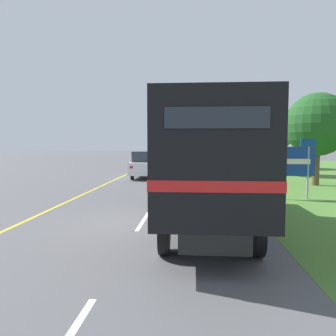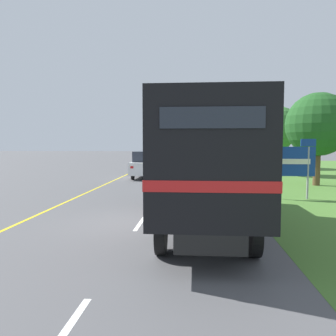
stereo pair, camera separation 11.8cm
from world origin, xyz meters
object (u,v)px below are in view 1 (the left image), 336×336
roadside_tree_near (317,125)px  lead_car_silver_ahead (196,159)px  roadside_tree_mid (276,128)px  horse_trailer_truck (206,160)px  highway_sign (293,162)px  delineator_post (263,193)px  roadside_tree_far (269,134)px  lead_car_white (146,164)px

roadside_tree_near → lead_car_silver_ahead: bearing=118.7°
roadside_tree_mid → horse_trailer_truck: bearing=-110.2°
highway_sign → delineator_post: 2.68m
roadside_tree_near → roadside_tree_mid: size_ratio=1.00×
lead_car_silver_ahead → roadside_tree_far: size_ratio=0.77×
roadside_tree_near → delineator_post: roadside_tree_near is taller
horse_trailer_truck → roadside_tree_far: size_ratio=1.56×
roadside_tree_mid → roadside_tree_near: bearing=-83.9°
lead_car_white → highway_sign: 11.56m
lead_car_silver_ahead → roadside_tree_near: bearing=-61.3°
roadside_tree_near → roadside_tree_far: 14.33m
delineator_post → roadside_tree_mid: bearing=74.3°
roadside_tree_far → horse_trailer_truck: bearing=-106.8°
delineator_post → horse_trailer_truck: bearing=-125.6°
highway_sign → delineator_post: size_ratio=2.78×
lead_car_silver_ahead → delineator_post: (2.41, -19.44, -0.48)m
roadside_tree_mid → roadside_tree_far: bearing=80.8°
roadside_tree_mid → delineator_post: bearing=-105.7°
roadside_tree_mid → roadside_tree_far: 7.81m
horse_trailer_truck → roadside_tree_mid: bearing=69.8°
horse_trailer_truck → highway_sign: bearing=51.6°
lead_car_white → roadside_tree_mid: roadside_tree_mid is taller
highway_sign → roadside_tree_far: (3.37, 19.34, 1.81)m
horse_trailer_truck → delineator_post: horse_trailer_truck is taller
roadside_tree_near → delineator_post: bearing=-123.4°
horse_trailer_truck → lead_car_white: size_ratio=1.94×
lead_car_silver_ahead → roadside_tree_mid: (6.19, -6.02, 2.69)m
roadside_tree_near → roadside_tree_mid: (-0.71, 6.61, 0.14)m
roadside_tree_far → lead_car_silver_ahead: bearing=-167.2°
roadside_tree_far → highway_sign: bearing=-99.9°
lead_car_white → roadside_tree_near: size_ratio=0.84×
lead_car_white → highway_sign: size_ratio=1.71×
lead_car_silver_ahead → roadside_tree_far: bearing=12.8°
highway_sign → horse_trailer_truck: bearing=-128.4°
roadside_tree_far → delineator_post: 21.91m
highway_sign → roadside_tree_mid: size_ratio=0.49×
roadside_tree_mid → roadside_tree_far: size_ratio=0.95×
lead_car_white → roadside_tree_near: bearing=-18.5°
roadside_tree_far → delineator_post: size_ratio=5.92×
horse_trailer_truck → roadside_tree_near: bearing=55.9°
highway_sign → roadside_tree_mid: 12.00m
roadside_tree_mid → roadside_tree_far: (1.25, 7.71, -0.25)m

